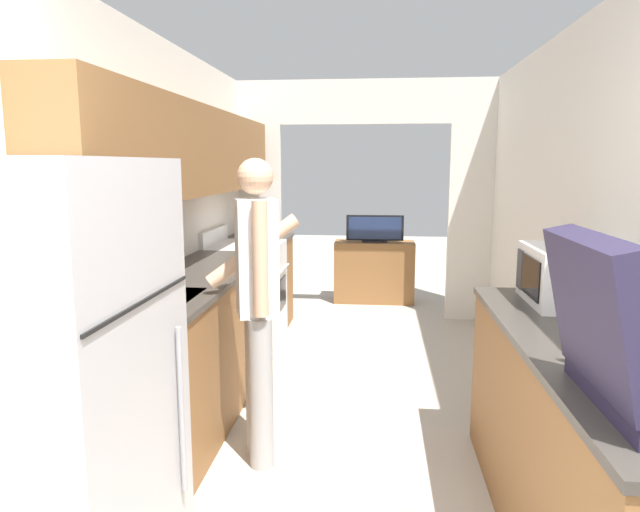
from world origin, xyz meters
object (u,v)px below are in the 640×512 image
object	(u,v)px
range_oven	(247,294)
person	(257,303)
tv_cabinet	(374,271)
refrigerator	(46,402)
television	(375,229)
microwave	(567,276)

from	to	relation	value
range_oven	person	distance (m)	2.15
person	tv_cabinet	bearing A→B (deg)	-28.45
refrigerator	tv_cabinet	bearing A→B (deg)	77.74
refrigerator	tv_cabinet	distance (m)	5.16
television	refrigerator	bearing A→B (deg)	-102.36
range_oven	television	distance (m)	2.13
television	tv_cabinet	bearing A→B (deg)	90.00
refrigerator	person	distance (m)	1.29
person	tv_cabinet	world-z (taller)	person
person	tv_cabinet	xyz separation A→B (m)	(0.60, 3.83, -0.54)
tv_cabinet	range_oven	bearing A→B (deg)	-122.69
microwave	tv_cabinet	world-z (taller)	microwave
refrigerator	range_oven	xyz separation A→B (m)	(-0.06, 3.23, -0.36)
tv_cabinet	television	xyz separation A→B (m)	(-0.00, -0.04, 0.52)
microwave	television	world-z (taller)	microwave
range_oven	microwave	xyz separation A→B (m)	(2.15, -2.01, 0.60)
tv_cabinet	television	distance (m)	0.52
range_oven	television	size ratio (longest dim) A/B	1.58
range_oven	microwave	world-z (taller)	microwave
tv_cabinet	television	size ratio (longest dim) A/B	1.40
refrigerator	television	distance (m)	5.10
refrigerator	microwave	xyz separation A→B (m)	(2.09, 1.22, 0.24)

